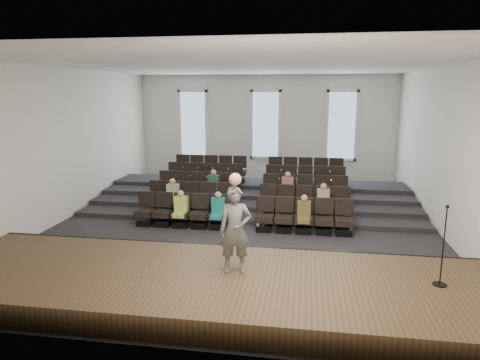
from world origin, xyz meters
name	(u,v)px	position (x,y,z in m)	size (l,w,h in m)	color
ground	(244,224)	(0.00, 0.00, 0.00)	(14.00, 14.00, 0.00)	black
ceiling	(244,65)	(0.00, 0.00, 5.01)	(12.00, 14.00, 0.02)	white
wall_back	(266,129)	(0.00, 7.02, 2.50)	(12.00, 0.04, 5.00)	silver
wall_front	(178,205)	(0.00, -7.02, 2.50)	(12.00, 0.04, 5.00)	silver
wall_left	(66,144)	(-6.02, 0.00, 2.50)	(0.04, 14.00, 5.00)	silver
wall_right	(447,152)	(6.02, 0.00, 2.50)	(0.04, 14.00, 5.00)	silver
stage	(208,286)	(0.00, -5.10, 0.25)	(11.80, 3.60, 0.50)	#4A331F
stage_lip	(224,255)	(0.00, -3.33, 0.25)	(11.80, 0.06, 0.52)	black
risers	(255,195)	(0.00, 3.17, 0.20)	(11.80, 4.80, 0.60)	black
seating_rows	(250,193)	(0.00, 1.54, 0.68)	(6.80, 4.70, 1.67)	black
windows	(265,125)	(0.00, 6.95, 2.70)	(8.44, 0.10, 3.24)	white
audience	(242,198)	(-0.10, 0.30, 0.81)	(5.45, 2.64, 1.10)	#B9D053
speaker	(235,230)	(0.53, -4.83, 1.41)	(0.67, 0.44, 1.82)	#5A5856
mic_stand	(442,262)	(4.61, -4.87, 0.98)	(0.27, 0.27, 1.63)	black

